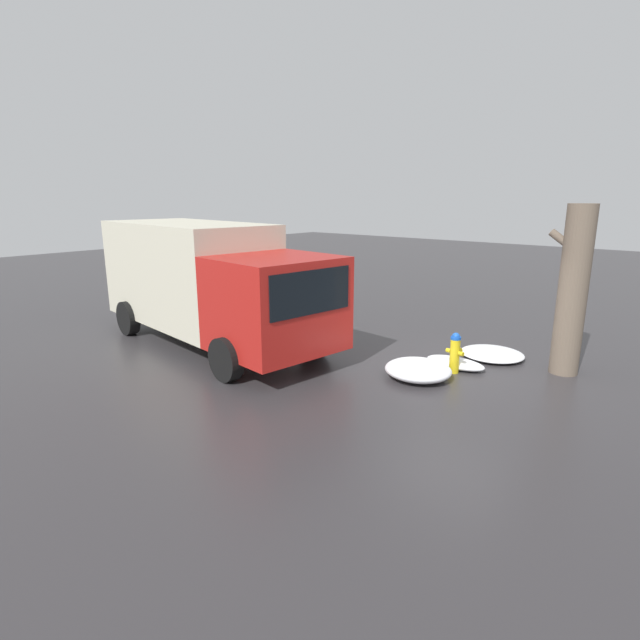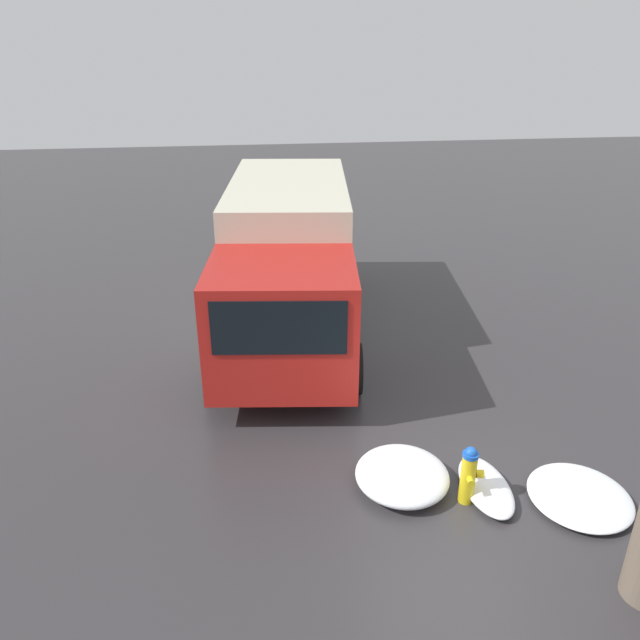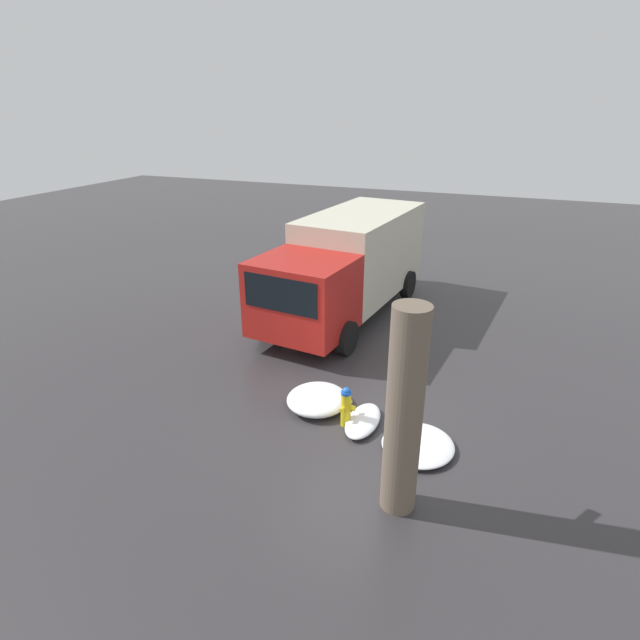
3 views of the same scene
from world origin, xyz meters
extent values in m
plane|color=#333033|center=(0.00, 0.00, 0.00)|extent=(60.00, 60.00, 0.00)
cylinder|color=yellow|center=(0.00, 0.00, 0.36)|extent=(0.20, 0.20, 0.72)
cylinder|color=blue|center=(0.00, 0.00, 0.75)|extent=(0.21, 0.21, 0.06)
sphere|color=blue|center=(0.00, 0.00, 0.78)|extent=(0.17, 0.17, 0.17)
cylinder|color=yellow|center=(-0.02, -0.15, 0.45)|extent=(0.13, 0.12, 0.11)
cylinder|color=yellow|center=(0.15, -0.02, 0.45)|extent=(0.11, 0.10, 0.09)
cylinder|color=yellow|center=(-0.15, 0.02, 0.45)|extent=(0.11, 0.10, 0.09)
cylinder|color=#6B5B4C|center=(-1.75, -1.48, 1.73)|extent=(0.56, 0.56, 3.47)
cylinder|color=#6B5B4C|center=(-1.50, -1.48, 2.70)|extent=(0.65, 0.16, 0.52)
cube|color=red|center=(3.02, 2.21, 1.43)|extent=(2.46, 2.64, 1.95)
cube|color=black|center=(1.92, 2.34, 1.82)|extent=(0.26, 2.00, 0.86)
cube|color=beige|center=(6.60, 1.79, 1.70)|extent=(5.25, 2.97, 2.51)
cylinder|color=black|center=(2.99, 1.00, 0.45)|extent=(0.93, 0.38, 0.90)
cylinder|color=black|center=(3.27, 3.39, 0.45)|extent=(0.93, 0.38, 0.90)
cylinder|color=black|center=(7.70, 0.45, 0.45)|extent=(0.93, 0.38, 0.90)
cylinder|color=black|center=(7.98, 2.83, 0.45)|extent=(0.93, 0.38, 0.90)
ellipsoid|color=white|center=(0.13, -0.33, 0.10)|extent=(1.31, 0.63, 0.20)
ellipsoid|color=white|center=(0.41, 0.78, 0.18)|extent=(1.35, 1.30, 0.36)
ellipsoid|color=white|center=(-0.22, -1.51, 0.09)|extent=(1.42, 1.35, 0.18)
camera|label=1|loc=(-4.24, 9.38, 3.60)|focal=28.00mm
camera|label=2|loc=(-6.31, 2.81, 5.75)|focal=35.00mm
camera|label=3|loc=(-8.02, -2.62, 5.95)|focal=28.00mm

